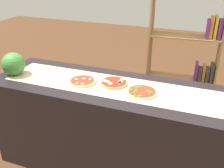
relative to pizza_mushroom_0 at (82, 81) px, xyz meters
The scene contains 8 objects.
ground_plane 0.99m from the pizza_mushroom_0, ahead, with size 12.00×12.00×0.00m, color #4C2D19.
counter 0.56m from the pizza_mushroom_0, ahead, with size 2.28×0.72×0.94m, color black.
parchment_paper 0.29m from the pizza_mushroom_0, ahead, with size 2.03×0.44×0.00m, color tan.
pizza_mushroom_0 is the anchor object (origin of this frame).
pizza_mozzarella_1 0.30m from the pizza_mushroom_0, 14.42° to the left, with size 0.26×0.26×0.03m.
pizza_spinach_2 0.57m from the pizza_mushroom_0, ahead, with size 0.27×0.27×0.02m.
watermelon 0.71m from the pizza_mushroom_0, behind, with size 0.22×0.22×0.22m, color #387A33.
bookshelf 1.53m from the pizza_mushroom_0, 53.95° to the left, with size 0.86×0.31×1.70m.
Camera 1 is at (0.72, -1.94, 1.99)m, focal length 41.08 mm.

